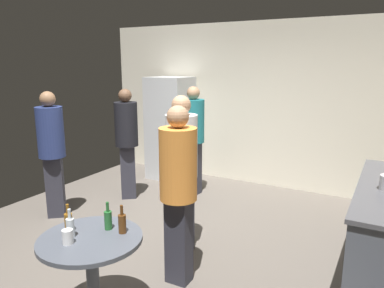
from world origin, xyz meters
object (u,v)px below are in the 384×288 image
refrigerator (170,128)px  person_in_navy_shirt (52,145)px  person_in_teal_shirt (193,132)px  plastic_cup_white (68,237)px  beer_bottle_clear (70,227)px  beer_bottle_green (108,219)px  beer_bottle_amber (69,222)px  person_in_white_shirt (181,162)px  foreground_table (91,250)px  person_in_orange_shirt (178,183)px  beer_bottle_brown (122,223)px  person_in_black_shirt (127,136)px

refrigerator → person_in_navy_shirt: size_ratio=1.07×
person_in_teal_shirt → plastic_cup_white: bearing=16.7°
refrigerator → beer_bottle_clear: 3.87m
refrigerator → person_in_teal_shirt: refrigerator is taller
person_in_teal_shirt → beer_bottle_green: bearing=19.9°
beer_bottle_amber → person_in_white_shirt: bearing=80.2°
beer_bottle_green → plastic_cup_white: size_ratio=2.09×
foreground_table → beer_bottle_clear: bearing=-152.4°
beer_bottle_clear → plastic_cup_white: bearing=-54.2°
refrigerator → person_in_white_shirt: size_ratio=1.05×
person_in_orange_shirt → person_in_navy_shirt: 2.29m
beer_bottle_brown → person_in_navy_shirt: (-2.10, 1.12, 0.17)m
person_in_black_shirt → person_in_white_shirt: size_ratio=0.97×
beer_bottle_green → person_in_teal_shirt: bearing=105.4°
beer_bottle_clear → plastic_cup_white: size_ratio=2.09×
plastic_cup_white → person_in_navy_shirt: size_ratio=0.07×
plastic_cup_white → person_in_orange_shirt: 1.05m
beer_bottle_clear → plastic_cup_white: 0.11m
refrigerator → person_in_black_shirt: size_ratio=1.08×
beer_bottle_clear → person_in_white_shirt: size_ratio=0.13×
foreground_table → person_in_teal_shirt: 3.10m
foreground_table → plastic_cup_white: plastic_cup_white is taller
refrigerator → beer_bottle_brown: bearing=-63.3°
beer_bottle_green → beer_bottle_clear: bearing=-122.4°
beer_bottle_brown → person_in_orange_shirt: bearing=77.8°
beer_bottle_green → person_in_navy_shirt: bearing=150.2°
person_in_orange_shirt → person_in_teal_shirt: bearing=-155.5°
refrigerator → foreground_table: size_ratio=2.25×
person_in_navy_shirt → beer_bottle_amber: bearing=13.6°
person_in_black_shirt → person_in_white_shirt: person_in_white_shirt is taller
foreground_table → plastic_cup_white: (-0.07, -0.15, 0.16)m
beer_bottle_brown → person_in_navy_shirt: size_ratio=0.14×
person_in_white_shirt → beer_bottle_green: bearing=7.6°
beer_bottle_amber → plastic_cup_white: bearing=-44.8°
foreground_table → beer_bottle_brown: (0.17, 0.18, 0.19)m
beer_bottle_brown → person_in_white_shirt: size_ratio=0.13×
beer_bottle_amber → plastic_cup_white: beer_bottle_amber is taller
beer_bottle_green → person_in_orange_shirt: bearing=66.2°
beer_bottle_clear → person_in_black_shirt: (-1.39, 2.40, 0.16)m
person_in_black_shirt → person_in_orange_shirt: 2.37m
beer_bottle_brown → person_in_black_shirt: person_in_black_shirt is taller
person_in_orange_shirt → refrigerator: bearing=-147.6°
beer_bottle_amber → refrigerator: bearing=110.2°
refrigerator → beer_bottle_brown: (1.69, -3.36, -0.08)m
beer_bottle_brown → person_in_navy_shirt: bearing=152.0°
person_in_black_shirt → person_in_orange_shirt: person_in_orange_shirt is taller
person_in_black_shirt → person_in_navy_shirt: (-0.41, -1.03, 0.01)m
beer_bottle_clear → person_in_white_shirt: bearing=84.0°
beer_bottle_green → refrigerator: bearing=114.7°
refrigerator → foreground_table: (1.52, -3.55, -0.27)m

